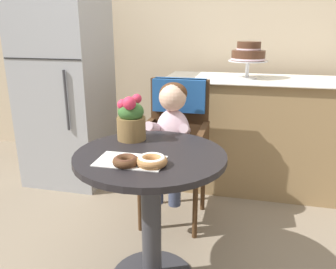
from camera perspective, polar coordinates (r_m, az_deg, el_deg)
name	(u,v)px	position (r m, az deg, el deg)	size (l,w,h in m)	color
back_wall	(206,19)	(3.32, 6.35, 18.63)	(4.80, 0.10, 2.70)	#C1AD8E
cafe_table	(151,194)	(1.69, -2.87, -9.86)	(0.72, 0.72, 0.72)	black
wicker_chair	(177,128)	(2.29, 1.47, 1.18)	(0.42, 0.45, 0.95)	#472D19
seated_child	(172,129)	(2.13, 0.60, 1.00)	(0.27, 0.32, 0.73)	silver
paper_napkin	(130,161)	(1.52, -6.30, -4.42)	(0.30, 0.18, 0.00)	white
donut_front	(126,161)	(1.47, -7.07, -4.34)	(0.11, 0.11, 0.04)	#4C2D19
donut_mid	(152,160)	(1.46, -2.73, -4.34)	(0.14, 0.14, 0.04)	#AD7542
flower_vase	(131,119)	(1.78, -6.21, 2.61)	(0.15, 0.16, 0.24)	brown
display_counter	(261,134)	(2.87, 15.26, 0.09)	(1.56, 0.62, 0.90)	#93754C
tiered_cake_stand	(248,55)	(2.75, 13.26, 12.87)	(0.30, 0.30, 0.28)	silver
refrigerator	(65,82)	(2.97, -16.76, 8.43)	(0.64, 0.63, 1.70)	#9EA0A5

